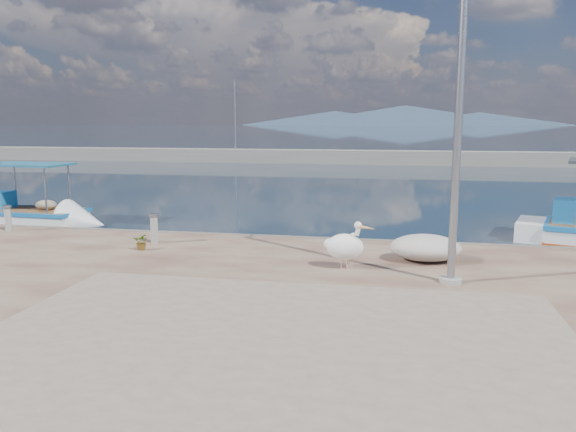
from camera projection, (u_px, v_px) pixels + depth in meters
The scene contains 11 objects.
ground at pixel (251, 313), 11.03m from camera, with size 1400.00×1400.00×0.00m, color #162635.
quay_patch at pixel (265, 353), 7.86m from camera, with size 9.00×7.00×0.01m, color gray.
breakwater at pixel (366, 157), 49.65m from camera, with size 120.00×2.20×7.50m.
mountains at pixel (400, 116), 637.75m from camera, with size 370.00×280.00×22.00m.
boat_left at pixel (31, 218), 20.70m from camera, with size 5.46×2.08×2.58m.
pelican at pixel (346, 246), 12.32m from camera, with size 1.14×0.71×1.08m.
lamp_post at pixel (458, 117), 10.80m from camera, with size 0.44×0.96×7.00m.
bollard_near at pixel (154, 227), 14.98m from camera, with size 0.26×0.26×0.79m.
bollard_far at pixel (8, 217), 16.64m from camera, with size 0.25×0.25×0.76m.
potted_plant at pixel (142, 242), 14.17m from camera, with size 0.39×0.33×0.43m, color #33722D.
net_pile_d at pixel (426, 248), 13.07m from camera, with size 1.64×1.23×0.61m, color beige.
Camera 1 is at (2.73, -10.23, 3.71)m, focal length 35.00 mm.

